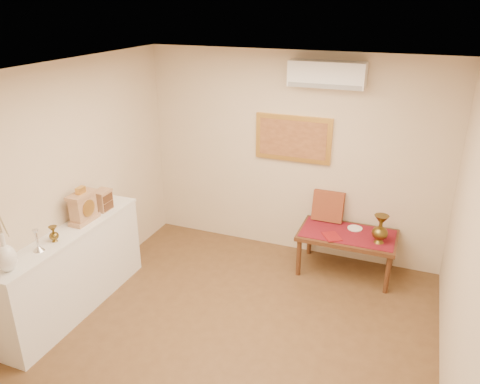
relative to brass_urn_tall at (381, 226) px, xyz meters
The scene contains 18 objects.
floor 2.30m from the brass_urn_tall, 124.80° to the right, with size 4.50×4.50×0.00m, color brown.
ceiling 2.90m from the brass_urn_tall, 124.80° to the right, with size 4.50×4.50×0.00m, color white.
wall_back 1.44m from the brass_urn_tall, 159.00° to the left, with size 4.00×0.02×2.70m, color beige.
wall_left 3.73m from the brass_urn_tall, 151.23° to the right, with size 0.02×4.50×2.70m, color beige.
wall_right 2.02m from the brass_urn_tall, 66.68° to the right, with size 0.02×4.50×2.70m, color beige.
candlestick 3.78m from the brass_urn_tall, 144.05° to the right, with size 0.11×0.11×0.23m, color silver, non-canonical shape.
brass_urn_small 3.65m from the brass_urn_tall, 146.60° to the right, with size 0.10×0.10×0.22m, color brown, non-canonical shape.
table_cloth 0.46m from the brass_urn_tall, 164.88° to the left, with size 1.14×0.59×0.01m, color maroon.
brass_urn_tall is the anchor object (origin of this frame).
plate 0.46m from the brass_urn_tall, 141.48° to the left, with size 0.19×0.19×0.01m, color white.
menu 0.59m from the brass_urn_tall, behind, with size 0.18×0.25×0.01m, color maroon.
cushion 0.80m from the brass_urn_tall, 151.65° to the left, with size 0.40×0.10×0.40m, color maroon.
display_ledge 3.55m from the brass_urn_tall, 149.86° to the right, with size 0.37×2.02×0.98m.
mantel_clock 3.43m from the brass_urn_tall, 153.62° to the right, with size 0.17×0.36×0.41m.
wooden_chest 3.28m from the brass_urn_tall, 158.83° to the right, with size 0.16×0.21×0.24m.
low_table 0.49m from the brass_urn_tall, 164.88° to the left, with size 1.20×0.70×0.55m.
painting 1.55m from the brass_urn_tall, 160.10° to the left, with size 1.00×0.06×0.60m.
ac_unit 1.90m from the brass_urn_tall, 157.69° to the left, with size 0.90×0.25×0.30m.
Camera 1 is at (1.50, -3.45, 3.28)m, focal length 35.00 mm.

